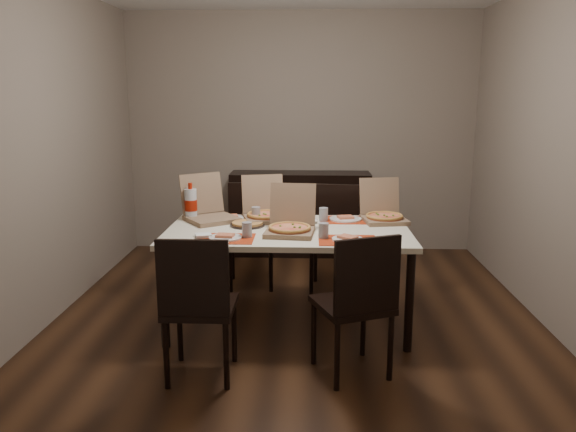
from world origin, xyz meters
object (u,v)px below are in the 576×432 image
at_px(chair_near_left, 198,302).
at_px(soda_bottle, 191,204).
at_px(chair_near_right, 357,300).
at_px(chair_far_right, 335,232).
at_px(pizza_box_center, 290,226).
at_px(sideboard, 300,213).
at_px(dip_bowl, 311,221).
at_px(dining_table, 288,238).
at_px(chair_far_left, 251,229).

bearing_deg(chair_near_left, soda_bottle, 103.10).
bearing_deg(chair_near_right, chair_far_right, 92.19).
relative_size(pizza_box_center, soda_bottle, 1.36).
bearing_deg(sideboard, dip_bowl, -86.42).
distance_m(chair_near_right, chair_far_right, 1.69).
bearing_deg(sideboard, chair_near_left, -101.40).
bearing_deg(pizza_box_center, chair_near_left, -124.76).
height_order(sideboard, dining_table, sideboard).
bearing_deg(dip_bowl, chair_near_left, -121.77).
distance_m(chair_far_right, dip_bowl, 0.74).
bearing_deg(chair_far_right, pizza_box_center, -110.28).
height_order(dining_table, chair_far_left, chair_far_left).
relative_size(chair_far_right, dip_bowl, 8.71).
height_order(chair_near_right, dip_bowl, chair_near_right).
xyz_separation_m(dining_table, chair_far_left, (-0.38, 0.95, -0.17)).
distance_m(chair_near_right, chair_far_left, 1.95).
xyz_separation_m(chair_far_right, dip_bowl, (-0.22, -0.66, 0.25)).
bearing_deg(sideboard, chair_far_right, -73.14).
xyz_separation_m(chair_near_left, soda_bottle, (-0.27, 1.17, 0.37)).
xyz_separation_m(chair_far_left, soda_bottle, (-0.41, -0.67, 0.37)).
distance_m(chair_far_left, chair_far_right, 0.77).
distance_m(sideboard, dip_bowl, 1.77).
xyz_separation_m(chair_near_right, soda_bottle, (-1.24, 1.10, 0.37)).
distance_m(dining_table, chair_near_left, 1.04).
relative_size(dining_table, soda_bottle, 6.01).
relative_size(dining_table, chair_near_left, 1.94).
xyz_separation_m(chair_near_left, pizza_box_center, (0.53, 0.77, 0.29)).
distance_m(chair_far_right, soda_bottle, 1.36).
bearing_deg(pizza_box_center, dip_bowl, 65.87).
height_order(chair_far_left, dip_bowl, chair_far_left).
xyz_separation_m(chair_near_right, dip_bowl, (-0.28, 1.03, 0.25)).
relative_size(chair_near_left, soda_bottle, 3.11).
bearing_deg(dining_table, sideboard, 88.18).
height_order(dining_table, dip_bowl, dip_bowl).
bearing_deg(chair_near_left, dip_bowl, 58.23).
relative_size(chair_near_right, dip_bowl, 8.71).
relative_size(sideboard, pizza_box_center, 3.67).
xyz_separation_m(chair_far_right, soda_bottle, (-1.17, -0.59, 0.37)).
bearing_deg(dip_bowl, dining_table, -129.00).
height_order(sideboard, pizza_box_center, pizza_box_center).
bearing_deg(sideboard, chair_far_left, -113.62).
relative_size(chair_far_left, dip_bowl, 8.71).
xyz_separation_m(sideboard, chair_far_right, (0.33, -1.08, 0.06)).
height_order(pizza_box_center, dip_bowl, pizza_box_center).
distance_m(dining_table, chair_far_right, 0.97).
distance_m(chair_far_right, pizza_box_center, 1.10).
xyz_separation_m(pizza_box_center, dip_bowl, (0.15, 0.33, -0.04)).
height_order(chair_far_right, pizza_box_center, pizza_box_center).
relative_size(chair_near_left, pizza_box_center, 2.28).
bearing_deg(dip_bowl, sideboard, 93.58).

